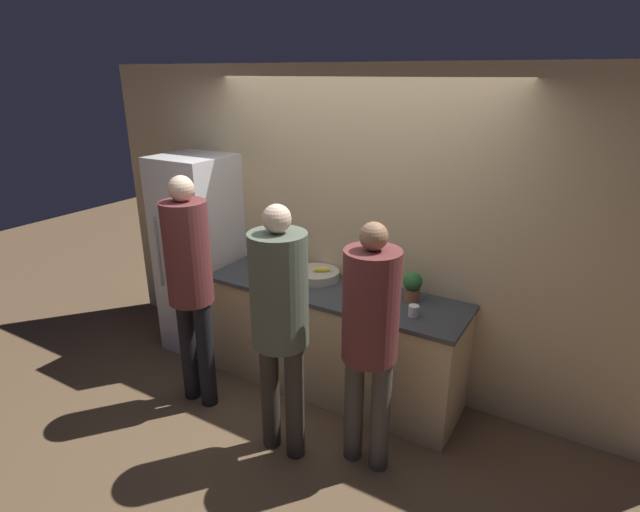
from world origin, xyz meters
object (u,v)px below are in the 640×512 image
(fruit_bowl, at_px, (317,275))
(cup_white, at_px, (414,311))
(bottle_clear, at_px, (260,271))
(potted_plant, at_px, (413,285))
(person_right, at_px, (370,328))
(cup_blue, at_px, (266,273))
(utensil_crock, at_px, (381,282))
(person_left, at_px, (189,275))
(person_center, at_px, (280,311))
(bottle_green, at_px, (353,294))
(refrigerator, at_px, (200,255))

(fruit_bowl, distance_m, cup_white, 0.96)
(bottle_clear, distance_m, potted_plant, 1.24)
(person_right, height_order, fruit_bowl, person_right)
(person_right, bearing_deg, cup_blue, 155.05)
(fruit_bowl, distance_m, utensil_crock, 0.55)
(person_left, height_order, fruit_bowl, person_left)
(person_left, bearing_deg, fruit_bowl, 53.15)
(bottle_clear, bearing_deg, person_right, -21.12)
(person_center, relative_size, fruit_bowl, 4.85)
(utensil_crock, xyz_separation_m, cup_white, (0.39, -0.29, -0.03))
(person_right, xyz_separation_m, fruit_bowl, (-0.84, 0.76, -0.09))
(bottle_clear, height_order, cup_white, bottle_clear)
(fruit_bowl, bearing_deg, cup_blue, -155.05)
(person_left, distance_m, utensil_crock, 1.47)
(utensil_crock, distance_m, potted_plant, 0.29)
(person_left, relative_size, cup_white, 22.62)
(bottle_clear, bearing_deg, person_left, -114.51)
(bottle_green, relative_size, cup_blue, 2.06)
(person_center, height_order, person_right, person_center)
(person_left, xyz_separation_m, potted_plant, (1.44, 0.84, -0.08))
(bottle_green, xyz_separation_m, cup_white, (0.48, 0.01, -0.02))
(fruit_bowl, height_order, bottle_green, bottle_green)
(person_right, xyz_separation_m, bottle_clear, (-1.22, 0.47, -0.03))
(refrigerator, bearing_deg, person_right, -17.48)
(fruit_bowl, relative_size, cup_white, 4.52)
(bottle_green, bearing_deg, person_center, -103.10)
(bottle_green, height_order, cup_white, bottle_green)
(fruit_bowl, xyz_separation_m, cup_blue, (-0.39, -0.18, 0.00))
(person_right, xyz_separation_m, utensil_crock, (-0.29, 0.82, -0.05))
(bottle_clear, bearing_deg, fruit_bowl, 37.60)
(person_center, bearing_deg, refrigerator, 150.78)
(cup_white, bearing_deg, person_center, -131.76)
(person_left, relative_size, cup_blue, 23.60)
(fruit_bowl, bearing_deg, utensil_crock, 6.37)
(refrigerator, distance_m, cup_blue, 0.82)
(refrigerator, bearing_deg, fruit_bowl, 5.30)
(refrigerator, height_order, cup_blue, refrigerator)
(person_left, bearing_deg, cup_blue, 70.63)
(person_left, height_order, person_right, person_left)
(person_right, height_order, bottle_clear, person_right)
(refrigerator, height_order, utensil_crock, refrigerator)
(person_right, height_order, cup_white, person_right)
(utensil_crock, bearing_deg, person_left, -142.74)
(fruit_bowl, bearing_deg, cup_white, -13.76)
(person_right, bearing_deg, person_center, -160.79)
(person_center, height_order, cup_white, person_center)
(refrigerator, xyz_separation_m, bottle_clear, (0.83, -0.18, 0.07))
(person_right, distance_m, fruit_bowl, 1.14)
(cup_blue, bearing_deg, person_right, -24.95)
(bottle_green, height_order, cup_blue, bottle_green)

